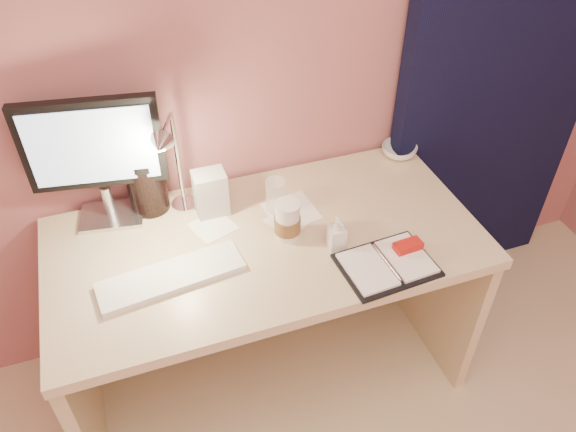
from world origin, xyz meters
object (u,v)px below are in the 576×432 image
object	(u,v)px
coffee_cup	(287,221)
bowl	(399,151)
lotion_bottle	(337,233)
clear_cup	(276,196)
planner	(389,263)
keyboard	(171,276)
monitor	(95,151)
dark_jar	(147,186)
desk	(261,271)
desk_lamp	(193,161)
product_box	(211,193)

from	to	relation	value
coffee_cup	bowl	size ratio (longest dim) A/B	1.02
lotion_bottle	coffee_cup	bearing A→B (deg)	143.77
clear_cup	planner	bearing A→B (deg)	-56.82
keyboard	lotion_bottle	size ratio (longest dim) A/B	3.80
monitor	planner	bearing A→B (deg)	-24.12
lotion_bottle	dark_jar	world-z (taller)	dark_jar
monitor	planner	world-z (taller)	monitor
desk	bowl	distance (m)	0.71
keyboard	desk_lamp	xyz separation A→B (m)	(0.14, 0.23, 0.24)
desk	lotion_bottle	xyz separation A→B (m)	(0.20, -0.18, 0.28)
desk	dark_jar	world-z (taller)	dark_jar
keyboard	planner	bearing A→B (deg)	-21.25
coffee_cup	bowl	xyz separation A→B (m)	(0.56, 0.30, -0.04)
lotion_bottle	dark_jar	bearing A→B (deg)	143.18
desk	lotion_bottle	bearing A→B (deg)	-42.43
coffee_cup	lotion_bottle	distance (m)	0.16
coffee_cup	product_box	xyz separation A→B (m)	(-0.20, 0.20, 0.02)
monitor	keyboard	size ratio (longest dim) A/B	1.03
clear_cup	dark_jar	size ratio (longest dim) A/B	0.64
keyboard	bowl	bearing A→B (deg)	13.85
bowl	desk_lamp	bearing A→B (deg)	-171.32
keyboard	lotion_bottle	distance (m)	0.52
monitor	product_box	bearing A→B (deg)	-4.75
coffee_cup	dark_jar	distance (m)	0.50
desk	dark_jar	xyz separation A→B (m)	(-0.33, 0.21, 0.32)
planner	desk	bearing A→B (deg)	131.93
lotion_bottle	clear_cup	bearing A→B (deg)	117.09
monitor	coffee_cup	size ratio (longest dim) A/B	3.27
clear_cup	desk_lamp	bearing A→B (deg)	173.60
planner	product_box	xyz separation A→B (m)	(-0.45, 0.43, 0.07)
clear_cup	bowl	bearing A→B (deg)	15.38
desk_lamp	monitor	bearing A→B (deg)	179.10
planner	coffee_cup	xyz separation A→B (m)	(-0.25, 0.23, 0.05)
clear_cup	monitor	bearing A→B (deg)	165.06
desk	desk_lamp	world-z (taller)	desk_lamp
desk	clear_cup	distance (m)	0.30
monitor	desk_lamp	distance (m)	0.30
monitor	dark_jar	bearing A→B (deg)	14.35
keyboard	monitor	bearing A→B (deg)	104.96
coffee_cup	lotion_bottle	bearing A→B (deg)	-36.23
planner	desk_lamp	bearing A→B (deg)	137.75
desk	bowl	size ratio (longest dim) A/B	10.35
lotion_bottle	keyboard	bearing A→B (deg)	176.19
desk	keyboard	world-z (taller)	keyboard
keyboard	clear_cup	size ratio (longest dim) A/B	3.67
coffee_cup	desk_lamp	size ratio (longest dim) A/B	0.35
product_box	lotion_bottle	bearing A→B (deg)	-42.44
lotion_bottle	desk	bearing A→B (deg)	137.57
coffee_cup	clear_cup	distance (m)	0.14
monitor	planner	distance (m)	0.97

